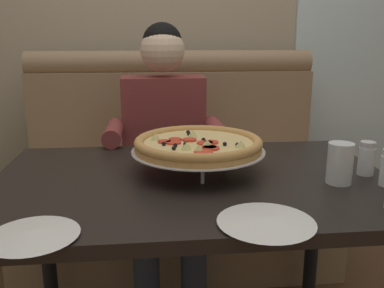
% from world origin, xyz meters
% --- Properties ---
extents(back_wall_with_window, '(6.00, 0.12, 2.80)m').
position_xyz_m(back_wall_with_window, '(0.00, 1.47, 1.40)').
color(back_wall_with_window, tan).
rests_on(back_wall_with_window, ground_plane).
extents(window_panel, '(1.10, 0.02, 2.80)m').
position_xyz_m(window_panel, '(1.37, 1.40, 1.40)').
color(window_panel, white).
rests_on(window_panel, ground_plane).
extents(booth_bench, '(1.64, 0.78, 1.13)m').
position_xyz_m(booth_bench, '(0.00, 0.90, 0.40)').
color(booth_bench, '#937556').
rests_on(booth_bench, ground_plane).
extents(dining_table, '(1.31, 0.87, 0.76)m').
position_xyz_m(dining_table, '(0.00, 0.00, 0.67)').
color(dining_table, black).
rests_on(dining_table, ground_plane).
extents(diner_main, '(0.54, 0.64, 1.27)m').
position_xyz_m(diner_main, '(-0.07, 0.64, 0.71)').
color(diner_main, '#2D3342').
rests_on(diner_main, ground_plane).
extents(pizza, '(0.45, 0.45, 0.13)m').
position_xyz_m(pizza, '(0.02, 0.06, 0.85)').
color(pizza, silver).
rests_on(pizza, dining_table).
extents(shaker_parmesan, '(0.05, 0.05, 0.11)m').
position_xyz_m(shaker_parmesan, '(0.58, -0.03, 0.81)').
color(shaker_parmesan, white).
rests_on(shaker_parmesan, dining_table).
extents(plate_near_left, '(0.22, 0.22, 0.02)m').
position_xyz_m(plate_near_left, '(-0.42, -0.38, 0.77)').
color(plate_near_left, white).
rests_on(plate_near_left, dining_table).
extents(plate_near_right, '(0.25, 0.25, 0.02)m').
position_xyz_m(plate_near_right, '(0.14, -0.37, 0.77)').
color(plate_near_right, white).
rests_on(plate_near_right, dining_table).
extents(drinking_glass, '(0.08, 0.08, 0.13)m').
position_xyz_m(drinking_glass, '(0.45, -0.10, 0.81)').
color(drinking_glass, silver).
rests_on(drinking_glass, dining_table).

